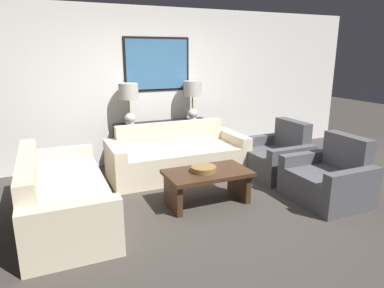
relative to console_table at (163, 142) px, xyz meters
The scene contains 11 objects.
ground_plane 2.08m from the console_table, 90.00° to the right, with size 20.00×20.00×0.00m, color #3D3833.
back_wall 1.01m from the console_table, 90.00° to the left, with size 8.19×0.12×2.65m.
console_table is the anchor object (origin of this frame).
table_lamp_left 1.02m from the console_table, behind, with size 0.32×0.32×0.69m.
table_lamp_right 1.02m from the console_table, ahead, with size 0.32×0.32×0.69m.
couch_by_back_wall 0.72m from the console_table, 90.00° to the right, with size 2.17×0.91×0.79m.
couch_by_side 2.41m from the console_table, 138.23° to the right, with size 0.91×2.17×0.79m.
coffee_table 1.91m from the console_table, 91.64° to the right, with size 1.08×0.61×0.44m.
decorative_bowl 1.92m from the console_table, 93.24° to the right, with size 0.32×0.32×0.07m.
armchair_near_back_wall 1.99m from the console_table, 43.26° to the right, with size 0.82×0.96×0.86m.
armchair_near_camera 2.86m from the console_table, 59.49° to the right, with size 0.82×0.96×0.86m.
Camera 1 is at (-1.88, -3.55, 1.89)m, focal length 32.00 mm.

